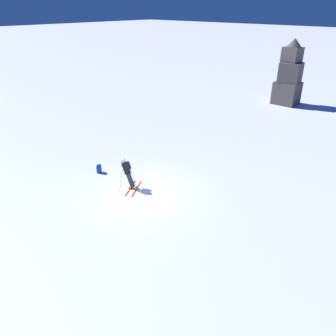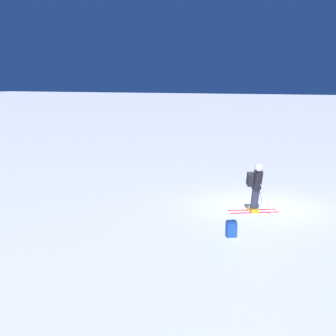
# 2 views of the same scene
# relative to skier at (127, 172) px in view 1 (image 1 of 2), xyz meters

# --- Properties ---
(ground_plane) EXTENTS (300.00, 300.00, 0.00)m
(ground_plane) POSITION_rel_skier_xyz_m (0.93, 0.13, -1.01)
(ground_plane) COLOR white
(skier) EXTENTS (1.50, 1.74, 1.84)m
(skier) POSITION_rel_skier_xyz_m (0.00, 0.00, 0.00)
(skier) COLOR red
(skier) RESTS_ON ground
(rock_pillar) EXTENTS (2.32, 2.04, 6.27)m
(rock_pillar) POSITION_rel_skier_xyz_m (-0.96, 22.00, 1.61)
(rock_pillar) COLOR #4C4742
(rock_pillar) RESTS_ON ground
(spare_backpack) EXTENTS (0.35, 0.37, 0.50)m
(spare_backpack) POSITION_rel_skier_xyz_m (-2.70, 0.05, -0.77)
(spare_backpack) COLOR #194293
(spare_backpack) RESTS_ON ground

